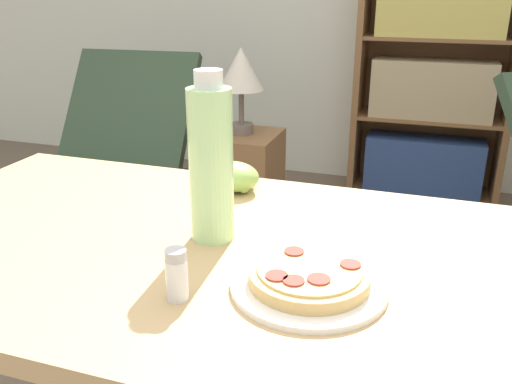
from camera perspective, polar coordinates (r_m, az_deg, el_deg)
name	(u,v)px	position (r m, az deg, el deg)	size (l,w,h in m)	color
dining_table	(200,301)	(1.01, -5.96, -11.31)	(1.24, 0.71, 0.78)	tan
pizza_on_plate	(309,279)	(0.81, 5.60, -9.13)	(0.23, 0.23, 0.04)	white
grape_bunch	(234,176)	(1.17, -2.34, 1.66)	(0.12, 0.09, 0.06)	#93BC5B
drink_bottle	(211,163)	(0.92, -4.76, 3.07)	(0.08, 0.08, 0.29)	#B7EAA3
salt_shaker	(177,275)	(0.78, -8.35, -8.64)	(0.03, 0.03, 0.08)	white
lounge_chair_near	(118,181)	(2.76, -14.33, 1.10)	(0.70, 0.80, 0.88)	black
bookshelf	(432,86)	(3.29, 18.06, 10.60)	(0.86, 0.32, 1.38)	brown
side_table	(242,188)	(2.63, -1.47, 0.46)	(0.34, 0.34, 0.54)	brown
table_lamp	(241,73)	(2.49, -1.59, 12.41)	(0.21, 0.21, 0.39)	#665B51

